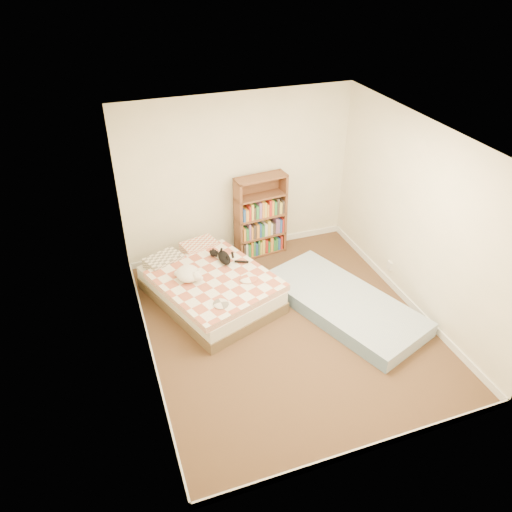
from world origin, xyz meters
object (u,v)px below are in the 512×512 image
object	(u,v)px
floor_mattress	(343,304)
black_cat	(224,256)
bed	(209,285)
white_dog	(189,274)
bookshelf	(260,224)

from	to	relation	value
floor_mattress	black_cat	xyz separation A→B (m)	(-1.34, 1.06, 0.39)
bed	white_dog	distance (m)	0.42
floor_mattress	white_dog	bearing A→B (deg)	137.27
bed	black_cat	distance (m)	0.45
bookshelf	black_cat	xyz separation A→B (m)	(-0.78, -0.68, -0.01)
bed	black_cat	bearing A→B (deg)	17.88
bed	bookshelf	distance (m)	1.42
white_dog	bed	bearing A→B (deg)	17.97
floor_mattress	black_cat	bearing A→B (deg)	121.05
bookshelf	floor_mattress	bearing A→B (deg)	-78.13
floor_mattress	bed	bearing A→B (deg)	132.03
bookshelf	white_dog	world-z (taller)	bookshelf
black_cat	white_dog	world-z (taller)	white_dog
bed	floor_mattress	size ratio (longest dim) A/B	0.96
bookshelf	black_cat	distance (m)	1.03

